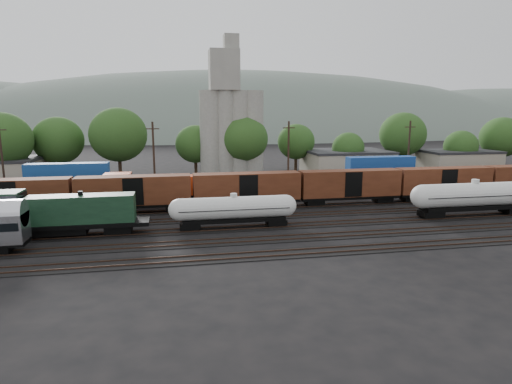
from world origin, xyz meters
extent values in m
plane|color=black|center=(0.00, 0.00, 0.00)|extent=(600.00, 600.00, 0.00)
cube|color=black|center=(0.00, -15.00, 0.04)|extent=(180.00, 3.20, 0.08)
cube|color=#382319|center=(0.00, -15.72, 0.12)|extent=(180.00, 0.08, 0.16)
cube|color=#382319|center=(0.00, -14.28, 0.12)|extent=(180.00, 0.08, 0.16)
cube|color=black|center=(0.00, -10.00, 0.04)|extent=(180.00, 3.20, 0.08)
cube|color=#382319|center=(0.00, -10.72, 0.12)|extent=(180.00, 0.08, 0.16)
cube|color=#382319|center=(0.00, -9.28, 0.12)|extent=(180.00, 0.08, 0.16)
cube|color=black|center=(0.00, -5.00, 0.04)|extent=(180.00, 3.20, 0.08)
cube|color=#382319|center=(0.00, -5.72, 0.12)|extent=(180.00, 0.08, 0.16)
cube|color=#382319|center=(0.00, -4.28, 0.12)|extent=(180.00, 0.08, 0.16)
cube|color=black|center=(0.00, 0.00, 0.04)|extent=(180.00, 3.20, 0.08)
cube|color=#382319|center=(0.00, -0.72, 0.12)|extent=(180.00, 0.08, 0.16)
cube|color=#382319|center=(0.00, 0.72, 0.12)|extent=(180.00, 0.08, 0.16)
cube|color=black|center=(0.00, 5.00, 0.04)|extent=(180.00, 3.20, 0.08)
cube|color=#382319|center=(0.00, 4.28, 0.12)|extent=(180.00, 0.08, 0.16)
cube|color=#382319|center=(0.00, 5.72, 0.12)|extent=(180.00, 0.08, 0.16)
cube|color=black|center=(0.00, 10.00, 0.04)|extent=(180.00, 3.20, 0.08)
cube|color=#382319|center=(0.00, 9.28, 0.12)|extent=(180.00, 0.08, 0.16)
cube|color=#382319|center=(0.00, 10.72, 0.12)|extent=(180.00, 0.08, 0.16)
cube|color=black|center=(0.00, 15.00, 0.04)|extent=(180.00, 3.20, 0.08)
cube|color=#382319|center=(0.00, 14.28, 0.12)|extent=(180.00, 0.08, 0.16)
cube|color=#382319|center=(0.00, 15.72, 0.12)|extent=(180.00, 0.08, 0.16)
cube|color=black|center=(-21.00, -5.00, 1.42)|extent=(18.92, 3.23, 0.45)
cube|color=black|center=(-21.00, -5.00, 0.92)|extent=(5.57, 2.45, 0.89)
cube|color=#14311E|center=(-18.73, -5.00, 3.15)|extent=(11.35, 2.67, 3.01)
cube|color=#14311E|center=(-26.67, -5.00, 3.48)|extent=(4.01, 3.23, 3.67)
cube|color=black|center=(-26.67, -5.00, 4.65)|extent=(4.12, 3.34, 1.00)
cylinder|color=black|center=(-18.73, -5.00, 4.82)|extent=(0.56, 0.56, 0.56)
cube|color=black|center=(-27.05, -5.00, 0.70)|extent=(2.89, 2.23, 0.78)
cube|color=black|center=(-14.94, -5.00, 0.70)|extent=(2.89, 2.23, 0.78)
cylinder|color=silver|center=(-1.85, -5.00, 2.56)|extent=(12.56, 2.59, 2.59)
sphere|color=silver|center=(-8.13, -5.00, 2.56)|extent=(2.59, 2.59, 2.59)
sphere|color=silver|center=(4.43, -5.00, 2.56)|extent=(2.59, 2.59, 2.59)
cylinder|color=silver|center=(-1.85, -5.00, 4.04)|extent=(0.80, 0.80, 0.45)
cube|color=black|center=(-1.85, -5.00, 2.56)|extent=(12.84, 2.71, 0.07)
cube|color=black|center=(-1.85, -5.00, 1.14)|extent=(12.13, 1.96, 0.45)
cube|color=black|center=(-6.99, -5.00, 0.60)|extent=(2.32, 1.78, 0.62)
cube|color=black|center=(3.29, -5.00, 0.60)|extent=(2.32, 1.78, 0.62)
cylinder|color=silver|center=(29.91, -5.00, 2.99)|extent=(14.82, 3.05, 3.05)
sphere|color=silver|center=(22.50, -5.00, 2.99)|extent=(3.05, 3.05, 3.05)
cylinder|color=silver|center=(29.91, -5.00, 4.73)|extent=(0.95, 0.95, 0.53)
cube|color=black|center=(29.91, -5.00, 2.99)|extent=(15.16, 3.20, 0.08)
cube|color=black|center=(29.91, -5.00, 1.31)|extent=(14.32, 2.32, 0.53)
cube|color=black|center=(23.85, -5.00, 0.67)|extent=(2.74, 2.11, 0.74)
cube|color=black|center=(-11.08, 10.00, 1.33)|extent=(18.57, 2.99, 0.41)
cube|color=black|center=(-11.08, 10.00, 0.87)|extent=(5.16, 2.27, 0.83)
cube|color=red|center=(-8.85, 10.00, 2.93)|extent=(11.14, 2.48, 2.79)
cube|color=red|center=(-16.65, 10.00, 3.24)|extent=(3.71, 2.99, 3.40)
cube|color=black|center=(-16.65, 10.00, 4.33)|extent=(3.82, 3.09, 0.93)
cube|color=red|center=(-19.25, 10.00, 2.47)|extent=(1.65, 2.48, 1.86)
cylinder|color=black|center=(-8.85, 10.00, 4.48)|extent=(0.52, 0.52, 0.52)
cube|color=black|center=(-17.02, 10.00, 0.66)|extent=(2.68, 2.06, 0.72)
cube|color=black|center=(-5.13, 10.00, 0.66)|extent=(2.68, 2.06, 0.72)
cube|color=black|center=(-29.39, 5.00, 1.20)|extent=(15.00, 2.60, 0.40)
cube|color=#4A2212|center=(-29.39, 5.00, 3.30)|extent=(15.00, 2.90, 3.80)
cube|color=black|center=(-13.99, 5.00, 1.20)|extent=(15.00, 2.60, 0.40)
cube|color=#4A2212|center=(-13.99, 5.00, 3.30)|extent=(15.00, 2.90, 3.80)
cube|color=black|center=(1.41, 5.00, 1.20)|extent=(15.00, 2.60, 0.40)
cube|color=#4A2212|center=(1.41, 5.00, 3.30)|extent=(15.00, 2.90, 3.80)
cube|color=black|center=(16.81, 5.00, 1.20)|extent=(15.00, 2.60, 0.40)
cube|color=#4A2212|center=(16.81, 5.00, 3.30)|extent=(15.00, 2.90, 3.80)
cube|color=black|center=(32.21, 5.00, 1.20)|extent=(15.00, 2.60, 0.40)
cube|color=#4A2212|center=(32.21, 5.00, 3.30)|extent=(15.00, 2.90, 3.80)
cube|color=black|center=(0.00, 15.00, 0.50)|extent=(160.00, 2.60, 0.60)
cube|color=maroon|center=(-24.53, 15.00, 2.10)|extent=(12.00, 2.40, 2.60)
cube|color=navy|center=(-24.53, 15.00, 4.70)|extent=(12.00, 2.40, 2.60)
cube|color=#55585A|center=(-11.73, 15.00, 2.10)|extent=(12.00, 2.40, 2.60)
cube|color=silver|center=(1.07, 15.00, 2.10)|extent=(12.00, 2.40, 2.60)
cube|color=#C15A13|center=(13.87, 15.00, 2.10)|extent=(12.00, 2.40, 2.60)
cube|color=beige|center=(26.67, 15.00, 2.10)|extent=(12.00, 2.40, 2.60)
cube|color=navy|center=(26.67, 15.00, 4.70)|extent=(12.00, 2.40, 2.60)
cube|color=#154491|center=(39.47, 15.00, 2.10)|extent=(12.00, 2.40, 2.60)
cylinder|color=gray|center=(-1.00, 36.00, 9.00)|extent=(4.40, 4.40, 18.00)
cylinder|color=gray|center=(2.00, 36.00, 9.00)|extent=(4.40, 4.40, 18.00)
cylinder|color=gray|center=(5.00, 36.00, 9.00)|extent=(4.40, 4.40, 18.00)
cylinder|color=gray|center=(8.00, 36.00, 9.00)|extent=(4.40, 4.40, 18.00)
cube|color=gray|center=(2.00, 36.00, 22.00)|extent=(6.00, 5.00, 8.00)
cube|color=gray|center=(3.50, 36.00, 27.00)|extent=(3.00, 3.00, 4.00)
cube|color=#9E937F|center=(30.00, 38.00, 2.30)|extent=(18.00, 14.00, 4.60)
cube|color=#232326|center=(30.00, 38.00, 4.85)|extent=(18.36, 14.28, 0.50)
cube|color=#9E937F|center=(55.00, 33.00, 2.30)|extent=(16.00, 10.00, 4.60)
cube|color=#232326|center=(55.00, 33.00, 4.85)|extent=(16.32, 10.20, 0.50)
cylinder|color=black|center=(-39.56, 32.70, 1.97)|extent=(0.70, 0.70, 3.94)
ellipsoid|color=#2C511E|center=(-39.56, 32.70, 8.58)|extent=(10.69, 10.69, 10.13)
cylinder|color=black|center=(-31.44, 38.98, 1.84)|extent=(0.70, 0.70, 3.67)
ellipsoid|color=#2C511E|center=(-31.44, 38.98, 8.00)|extent=(9.97, 9.97, 9.44)
cylinder|color=black|center=(-19.46, 36.49, 2.10)|extent=(0.70, 0.70, 4.19)
ellipsoid|color=#2C511E|center=(-19.46, 36.49, 9.14)|extent=(11.39, 11.39, 10.79)
cylinder|color=black|center=(-4.01, 39.79, 1.57)|extent=(0.70, 0.70, 3.14)
ellipsoid|color=#2C511E|center=(-4.01, 39.79, 6.85)|extent=(8.53, 8.53, 8.08)
cylinder|color=black|center=(6.08, 36.00, 1.85)|extent=(0.70, 0.70, 3.70)
ellipsoid|color=#2C511E|center=(6.08, 36.00, 8.07)|extent=(10.06, 10.06, 9.53)
cylinder|color=black|center=(19.27, 42.22, 1.58)|extent=(0.70, 0.70, 3.16)
ellipsoid|color=#2C511E|center=(19.27, 42.22, 6.89)|extent=(8.58, 8.58, 8.13)
cylinder|color=black|center=(29.84, 36.83, 1.32)|extent=(0.70, 0.70, 2.65)
ellipsoid|color=#2C511E|center=(29.84, 36.83, 5.77)|extent=(7.19, 7.19, 6.81)
cylinder|color=black|center=(43.70, 38.12, 1.96)|extent=(0.70, 0.70, 3.91)
ellipsoid|color=#2C511E|center=(43.70, 38.12, 8.53)|extent=(10.63, 10.63, 10.07)
cylinder|color=black|center=(55.52, 33.27, 1.38)|extent=(0.70, 0.70, 2.75)
ellipsoid|color=#2C511E|center=(55.52, 33.27, 5.99)|extent=(7.47, 7.47, 7.07)
cylinder|color=black|center=(66.87, 34.40, 1.80)|extent=(0.70, 0.70, 3.60)
ellipsoid|color=#2C511E|center=(66.87, 34.40, 7.83)|extent=(9.76, 9.76, 9.25)
cylinder|color=black|center=(-36.00, 22.00, 6.00)|extent=(0.36, 0.36, 12.00)
cylinder|color=black|center=(-12.00, 22.00, 6.00)|extent=(0.36, 0.36, 12.00)
cube|color=black|center=(-12.00, 22.00, 10.80)|extent=(2.20, 0.18, 0.18)
cylinder|color=black|center=(12.00, 22.00, 6.00)|extent=(0.36, 0.36, 12.00)
cube|color=black|center=(12.00, 22.00, 10.80)|extent=(2.20, 0.18, 0.18)
cylinder|color=black|center=(36.00, 22.00, 6.00)|extent=(0.36, 0.36, 12.00)
cube|color=black|center=(36.00, 22.00, 10.80)|extent=(2.20, 0.18, 0.18)
ellipsoid|color=#59665B|center=(40.00, 260.00, -22.75)|extent=(520.00, 286.00, 130.00)
ellipsoid|color=#59665B|center=(260.00, 260.00, -17.50)|extent=(400.00, 220.00, 100.00)
camera|label=1|loc=(-8.47, -53.57, 13.57)|focal=30.00mm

